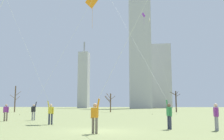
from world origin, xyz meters
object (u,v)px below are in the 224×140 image
(kite_flyer_midfield_right_pink, at_px, (158,93))
(bare_tree_leftmost, at_px, (110,101))
(kite_flyer_foreground_right_white, at_px, (28,55))
(distant_kite_drifting_left_yellow, at_px, (152,30))
(distant_kite_low_near_trees_purple, at_px, (144,25))
(kite_flyer_midfield_center_orange, at_px, (50,80))
(bare_tree_left_of_center, at_px, (176,101))
(bystander_far_off_by_trees, at_px, (216,115))
(bare_tree_center, at_px, (15,99))
(bystander_strolling_midfield, at_px, (6,112))
(kite_flyer_foreground_left_green, at_px, (146,10))

(kite_flyer_midfield_right_pink, distance_m, bare_tree_leftmost, 39.37)
(kite_flyer_foreground_right_white, height_order, distant_kite_drifting_left_yellow, kite_flyer_foreground_right_white)
(distant_kite_low_near_trees_purple, xyz_separation_m, bare_tree_leftmost, (-7.75, 14.03, -12.38))
(kite_flyer_midfield_center_orange, relative_size, distant_kite_low_near_trees_purple, 0.77)
(kite_flyer_midfield_right_pink, bearing_deg, kite_flyer_foreground_right_white, 170.92)
(kite_flyer_foreground_right_white, distance_m, bare_tree_left_of_center, 41.90)
(kite_flyer_foreground_right_white, xyz_separation_m, kite_flyer_midfield_center_orange, (-0.17, 5.53, -1.50))
(bystander_far_off_by_trees, relative_size, bare_tree_center, 0.28)
(kite_flyer_foreground_right_white, distance_m, bystander_far_off_by_trees, 14.82)
(kite_flyer_foreground_right_white, distance_m, kite_flyer_midfield_center_orange, 5.73)
(kite_flyer_foreground_right_white, relative_size, bystander_far_off_by_trees, 13.07)
(kite_flyer_midfield_right_pink, distance_m, bare_tree_left_of_center, 40.70)
(distant_kite_low_near_trees_purple, bearing_deg, distant_kite_drifting_left_yellow, 81.01)
(kite_flyer_midfield_right_pink, bearing_deg, bare_tree_center, 129.20)
(bystander_strolling_midfield, distance_m, distant_kite_drifting_left_yellow, 34.93)
(bare_tree_center, bearing_deg, kite_flyer_midfield_right_pink, -50.80)
(distant_kite_low_near_trees_purple, height_order, bare_tree_center, distant_kite_low_near_trees_purple)
(distant_kite_low_near_trees_purple, xyz_separation_m, bare_tree_center, (-28.78, 12.14, -11.80))
(distant_kite_low_near_trees_purple, bearing_deg, bare_tree_left_of_center, 68.07)
(bystander_strolling_midfield, distance_m, bare_tree_left_of_center, 39.98)
(kite_flyer_foreground_left_green, bearing_deg, distant_kite_low_near_trees_purple, 90.51)
(bystander_far_off_by_trees, xyz_separation_m, distant_kite_drifting_left_yellow, (-2.92, 34.71, 15.66))
(kite_flyer_midfield_right_pink, height_order, bare_tree_leftmost, kite_flyer_midfield_right_pink)
(bare_tree_center, bearing_deg, distant_kite_drifting_left_yellow, -6.33)
(kite_flyer_foreground_left_green, bearing_deg, bare_tree_center, 124.94)
(kite_flyer_midfield_right_pink, height_order, distant_kite_drifting_left_yellow, distant_kite_drifting_left_yellow)
(bare_tree_leftmost, bearing_deg, kite_flyer_midfield_right_pink, -77.17)
(kite_flyer_midfield_center_orange, relative_size, bare_tree_leftmost, 3.13)
(kite_flyer_foreground_right_white, bearing_deg, bare_tree_left_of_center, 67.75)
(distant_kite_low_near_trees_purple, distance_m, bare_tree_left_of_center, 21.14)
(kite_flyer_midfield_center_orange, height_order, kite_flyer_midfield_right_pink, kite_flyer_midfield_right_pink)
(bare_tree_left_of_center, height_order, bare_tree_leftmost, bare_tree_left_of_center)
(kite_flyer_midfield_center_orange, distance_m, bare_tree_left_of_center, 36.84)
(kite_flyer_midfield_center_orange, distance_m, distant_kite_low_near_trees_purple, 22.38)
(kite_flyer_foreground_right_white, bearing_deg, bystander_far_off_by_trees, -13.21)
(bystander_strolling_midfield, relative_size, distant_kite_drifting_left_yellow, 0.08)
(bystander_far_off_by_trees, distance_m, bare_tree_leftmost, 41.75)
(bystander_far_off_by_trees, distance_m, bare_tree_left_of_center, 41.98)
(kite_flyer_foreground_left_green, bearing_deg, bystander_far_off_by_trees, 40.89)
(kite_flyer_foreground_left_green, relative_size, distant_kite_drifting_left_yellow, 1.13)
(bystander_far_off_by_trees, xyz_separation_m, bare_tree_leftmost, (-12.07, 39.94, 1.49))
(kite_flyer_foreground_right_white, bearing_deg, kite_flyer_midfield_center_orange, 91.72)
(kite_flyer_foreground_right_white, relative_size, kite_flyer_midfield_center_orange, 1.62)
(kite_flyer_foreground_left_green, xyz_separation_m, kite_flyer_midfield_right_pink, (0.73, 5.07, -4.08))
(kite_flyer_foreground_right_white, relative_size, distant_kite_low_near_trees_purple, 1.25)
(kite_flyer_foreground_right_white, distance_m, bare_tree_center, 39.96)
(distant_kite_drifting_left_yellow, distance_m, bare_tree_center, 33.26)
(kite_flyer_foreground_right_white, height_order, bare_tree_left_of_center, kite_flyer_foreground_right_white)
(bare_tree_center, bearing_deg, bare_tree_left_of_center, 6.22)
(kite_flyer_midfield_center_orange, height_order, bystander_strolling_midfield, kite_flyer_midfield_center_orange)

